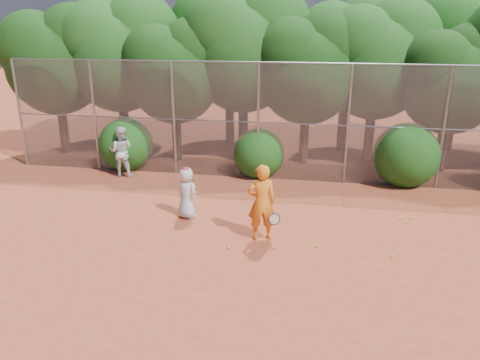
# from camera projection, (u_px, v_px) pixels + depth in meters

# --- Properties ---
(ground) EXTENTS (80.00, 80.00, 0.00)m
(ground) POSITION_uv_depth(u_px,v_px,m) (263.00, 262.00, 10.85)
(ground) COLOR #983B22
(ground) RESTS_ON ground
(fence_back) EXTENTS (20.05, 0.09, 4.03)m
(fence_back) POSITION_uv_depth(u_px,v_px,m) (284.00, 122.00, 15.79)
(fence_back) COLOR gray
(fence_back) RESTS_ON ground
(tree_0) EXTENTS (4.38, 3.81, 6.00)m
(tree_0) POSITION_uv_depth(u_px,v_px,m) (56.00, 56.00, 18.64)
(tree_0) COLOR black
(tree_0) RESTS_ON ground
(tree_1) EXTENTS (4.64, 4.03, 6.35)m
(tree_1) POSITION_uv_depth(u_px,v_px,m) (120.00, 50.00, 18.61)
(tree_1) COLOR black
(tree_1) RESTS_ON ground
(tree_2) EXTENTS (3.99, 3.47, 5.47)m
(tree_2) POSITION_uv_depth(u_px,v_px,m) (175.00, 68.00, 17.73)
(tree_2) COLOR black
(tree_2) RESTS_ON ground
(tree_3) EXTENTS (4.89, 4.26, 6.70)m
(tree_3) POSITION_uv_depth(u_px,v_px,m) (245.00, 45.00, 17.98)
(tree_3) COLOR black
(tree_3) RESTS_ON ground
(tree_4) EXTENTS (4.19, 3.64, 5.73)m
(tree_4) POSITION_uv_depth(u_px,v_px,m) (309.00, 64.00, 17.21)
(tree_4) COLOR black
(tree_4) RESTS_ON ground
(tree_5) EXTENTS (4.51, 3.92, 6.17)m
(tree_5) POSITION_uv_depth(u_px,v_px,m) (378.00, 56.00, 17.44)
(tree_5) COLOR black
(tree_5) RESTS_ON ground
(tree_6) EXTENTS (3.86, 3.36, 5.29)m
(tree_6) POSITION_uv_depth(u_px,v_px,m) (453.00, 76.00, 16.28)
(tree_6) COLOR black
(tree_6) RESTS_ON ground
(tree_9) EXTENTS (4.83, 4.20, 6.62)m
(tree_9) POSITION_uv_depth(u_px,v_px,m) (120.00, 43.00, 20.86)
(tree_9) COLOR black
(tree_9) RESTS_ON ground
(tree_10) EXTENTS (5.15, 4.48, 7.06)m
(tree_10) POSITION_uv_depth(u_px,v_px,m) (231.00, 37.00, 20.12)
(tree_10) COLOR black
(tree_10) RESTS_ON ground
(tree_11) EXTENTS (4.64, 4.03, 6.35)m
(tree_11) POSITION_uv_depth(u_px,v_px,m) (349.00, 50.00, 19.06)
(tree_11) COLOR black
(tree_11) RESTS_ON ground
(tree_12) EXTENTS (5.02, 4.37, 6.88)m
(tree_12) POSITION_uv_depth(u_px,v_px,m) (464.00, 41.00, 18.76)
(tree_12) COLOR black
(tree_12) RESTS_ON ground
(bush_0) EXTENTS (2.00, 2.00, 2.00)m
(bush_0) POSITION_uv_depth(u_px,v_px,m) (126.00, 142.00, 17.40)
(bush_0) COLOR #134210
(bush_0) RESTS_ON ground
(bush_1) EXTENTS (1.80, 1.80, 1.80)m
(bush_1) POSITION_uv_depth(u_px,v_px,m) (259.00, 151.00, 16.59)
(bush_1) COLOR #134210
(bush_1) RESTS_ON ground
(bush_2) EXTENTS (2.20, 2.20, 2.20)m
(bush_2) POSITION_uv_depth(u_px,v_px,m) (406.00, 152.00, 15.69)
(bush_2) COLOR #134210
(bush_2) RESTS_ON ground
(player_yellow) EXTENTS (0.93, 0.68, 1.98)m
(player_yellow) POSITION_uv_depth(u_px,v_px,m) (262.00, 203.00, 11.69)
(player_yellow) COLOR orange
(player_yellow) RESTS_ON ground
(player_teen) EXTENTS (0.85, 0.76, 1.49)m
(player_teen) POSITION_uv_depth(u_px,v_px,m) (187.00, 193.00, 13.06)
(player_teen) COLOR silver
(player_teen) RESTS_ON ground
(player_white) EXTENTS (0.94, 0.83, 1.79)m
(player_white) POSITION_uv_depth(u_px,v_px,m) (121.00, 152.00, 16.56)
(player_white) COLOR silver
(player_white) RESTS_ON ground
(ball_0) EXTENTS (0.07, 0.07, 0.07)m
(ball_0) POSITION_uv_depth(u_px,v_px,m) (317.00, 246.00, 11.54)
(ball_0) COLOR yellow
(ball_0) RESTS_ON ground
(ball_1) EXTENTS (0.07, 0.07, 0.07)m
(ball_1) POSITION_uv_depth(u_px,v_px,m) (402.00, 217.00, 13.20)
(ball_1) COLOR yellow
(ball_1) RESTS_ON ground
(ball_2) EXTENTS (0.07, 0.07, 0.07)m
(ball_2) POSITION_uv_depth(u_px,v_px,m) (392.00, 256.00, 11.02)
(ball_2) COLOR yellow
(ball_2) RESTS_ON ground
(ball_4) EXTENTS (0.07, 0.07, 0.07)m
(ball_4) POSITION_uv_depth(u_px,v_px,m) (229.00, 247.00, 11.45)
(ball_4) COLOR yellow
(ball_4) RESTS_ON ground
(ball_5) EXTENTS (0.07, 0.07, 0.07)m
(ball_5) POSITION_uv_depth(u_px,v_px,m) (411.00, 218.00, 13.14)
(ball_5) COLOR yellow
(ball_5) RESTS_ON ground
(ball_6) EXTENTS (0.07, 0.07, 0.07)m
(ball_6) POSITION_uv_depth(u_px,v_px,m) (400.00, 218.00, 13.13)
(ball_6) COLOR yellow
(ball_6) RESTS_ON ground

